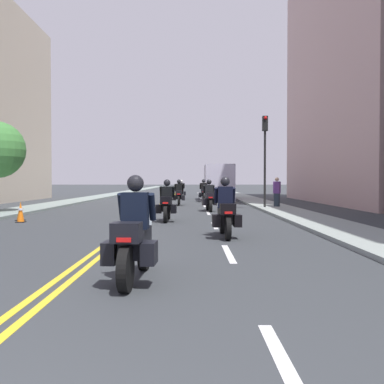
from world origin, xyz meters
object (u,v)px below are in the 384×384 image
(motorcycle_0, at_px, (134,239))
(motorcycle_3, at_px, (209,199))
(motorcycle_1, at_px, (225,213))
(motorcycle_2, at_px, (167,204))
(traffic_cone_0, at_px, (21,212))
(traffic_light_near, at_px, (265,145))
(parked_truck, at_px, (218,184))
(motorcycle_5, at_px, (204,193))
(traffic_cone_1, at_px, (20,212))
(pedestrian_0, at_px, (277,192))
(motorcycle_4, at_px, (179,195))
(motorcycle_6, at_px, (181,191))

(motorcycle_0, bearing_deg, motorcycle_3, 87.06)
(motorcycle_1, distance_m, motorcycle_3, 10.68)
(motorcycle_2, distance_m, traffic_cone_0, 5.40)
(traffic_light_near, xyz_separation_m, parked_truck, (-1.80, 12.37, -2.18))
(motorcycle_2, relative_size, parked_truck, 0.35)
(motorcycle_0, distance_m, motorcycle_2, 10.32)
(parked_truck, bearing_deg, motorcycle_5, -109.40)
(motorcycle_3, relative_size, traffic_cone_0, 2.86)
(traffic_cone_1, xyz_separation_m, pedestrian_0, (11.33, 7.67, 0.56))
(motorcycle_4, relative_size, pedestrian_0, 1.29)
(motorcycle_1, xyz_separation_m, motorcycle_2, (-1.86, 4.87, -0.01))
(motorcycle_6, relative_size, parked_truck, 0.34)
(motorcycle_1, distance_m, motorcycle_2, 5.22)
(motorcycle_2, height_order, traffic_cone_0, motorcycle_2)
(motorcycle_3, bearing_deg, motorcycle_6, 93.34)
(traffic_cone_1, distance_m, traffic_light_near, 13.05)
(motorcycle_1, height_order, traffic_light_near, traffic_light_near)
(motorcycle_4, relative_size, traffic_cone_1, 3.29)
(motorcycle_0, relative_size, motorcycle_1, 1.01)
(motorcycle_0, height_order, motorcycle_1, motorcycle_1)
(motorcycle_4, bearing_deg, traffic_cone_0, -115.19)
(motorcycle_3, distance_m, traffic_cone_0, 9.53)
(motorcycle_4, height_order, traffic_light_near, traffic_light_near)
(motorcycle_3, bearing_deg, motorcycle_4, 103.82)
(traffic_cone_1, bearing_deg, traffic_cone_0, -68.12)
(motorcycle_5, bearing_deg, motorcycle_0, -94.34)
(motorcycle_2, distance_m, traffic_light_near, 9.22)
(motorcycle_5, distance_m, parked_truck, 3.89)
(motorcycle_6, xyz_separation_m, traffic_cone_0, (-5.42, -21.71, -0.26))
(motorcycle_1, distance_m, motorcycle_4, 16.28)
(motorcycle_1, height_order, motorcycle_3, motorcycle_1)
(motorcycle_0, distance_m, traffic_cone_1, 12.07)
(motorcycle_1, distance_m, pedestrian_0, 13.38)
(motorcycle_5, bearing_deg, traffic_light_near, -71.23)
(motorcycle_2, relative_size, traffic_light_near, 0.45)
(motorcycle_3, height_order, traffic_light_near, traffic_light_near)
(motorcycle_4, bearing_deg, motorcycle_3, -73.00)
(traffic_cone_1, bearing_deg, motorcycle_6, 74.78)
(pedestrian_0, bearing_deg, traffic_light_near, 73.30)
(motorcycle_2, relative_size, motorcycle_5, 1.01)
(motorcycle_2, height_order, motorcycle_3, motorcycle_3)
(motorcycle_2, xyz_separation_m, motorcycle_3, (1.82, 5.80, -0.01))
(motorcycle_2, distance_m, motorcycle_6, 21.28)
(motorcycle_3, relative_size, traffic_cone_1, 3.26)
(traffic_cone_1, height_order, parked_truck, parked_truck)
(motorcycle_0, xyz_separation_m, pedestrian_0, (5.58, 18.28, 0.24))
(motorcycle_3, bearing_deg, motorcycle_2, -110.69)
(motorcycle_2, height_order, parked_truck, parked_truck)
(motorcycle_3, relative_size, parked_truck, 0.34)
(motorcycle_1, height_order, parked_truck, parked_truck)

